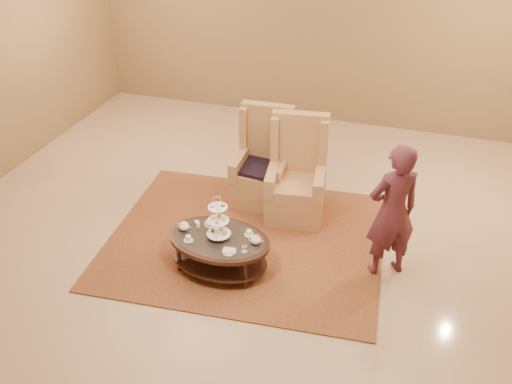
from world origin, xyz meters
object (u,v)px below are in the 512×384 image
(armchair_right, at_px, (297,183))
(armchair_left, at_px, (263,170))
(tea_table, at_px, (219,244))
(person, at_px, (392,212))

(armchair_right, bearing_deg, armchair_left, 150.24)
(tea_table, relative_size, armchair_right, 0.93)
(tea_table, xyz_separation_m, armchair_right, (0.52, 1.39, 0.09))
(tea_table, xyz_separation_m, person, (1.77, 0.53, 0.44))
(armchair_left, height_order, person, person)
(armchair_left, distance_m, person, 2.08)
(armchair_right, bearing_deg, tea_table, -118.53)
(armchair_right, height_order, person, person)
(tea_table, relative_size, person, 0.77)
(armchair_right, distance_m, person, 1.55)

